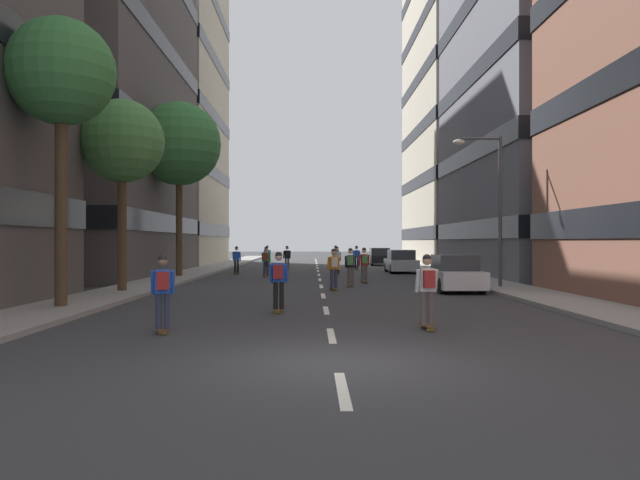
{
  "coord_description": "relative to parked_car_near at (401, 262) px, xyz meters",
  "views": [
    {
      "loc": [
        -0.43,
        -10.67,
        2.08
      ],
      "look_at": [
        0.0,
        22.33,
        2.16
      ],
      "focal_mm": 34.82,
      "sensor_mm": 36.0,
      "label": 1
    }
  ],
  "objects": [
    {
      "name": "building_left_far",
      "position": [
        -21.27,
        15.87,
        14.92
      ],
      "size": [
        13.1,
        17.55,
        31.06
      ],
      "color": "#B2A893",
      "rests_on": "ground_plane"
    },
    {
      "name": "street_tree_far",
      "position": [
        -13.51,
        -16.58,
        5.32
      ],
      "size": [
        3.31,
        3.31,
        7.59
      ],
      "color": "#4C3823",
      "rests_on": "sidewalk_left"
    },
    {
      "name": "lane_markings",
      "position": [
        -5.52,
        -0.16,
        -0.7
      ],
      "size": [
        0.16,
        67.2,
        0.01
      ],
      "color": "silver",
      "rests_on": "ground_plane"
    },
    {
      "name": "building_right_far",
      "position": [
        10.22,
        15.87,
        15.81
      ],
      "size": [
        13.1,
        18.39,
        32.84
      ],
      "color": "#BCB29E",
      "rests_on": "ground_plane"
    },
    {
      "name": "sidewalk_left",
      "position": [
        -13.51,
        2.5,
        -0.63
      ],
      "size": [
        2.53,
        81.07,
        0.14
      ],
      "primitive_type": "cube",
      "color": "gray",
      "rests_on": "ground_plane"
    },
    {
      "name": "street_tree_mid",
      "position": [
        -13.51,
        -22.58,
        6.41
      ],
      "size": [
        3.22,
        3.22,
        8.67
      ],
      "color": "#4C3823",
      "rests_on": "sidewalk_left"
    },
    {
      "name": "building_left_mid",
      "position": [
        -21.27,
        -3.43,
        10.01
      ],
      "size": [
        13.1,
        19.33,
        21.23
      ],
      "color": "#4C4744",
      "rests_on": "ground_plane"
    },
    {
      "name": "street_tree_near",
      "position": [
        -13.51,
        -6.0,
        6.91
      ],
      "size": [
        4.75,
        4.75,
        9.88
      ],
      "color": "#4C3823",
      "rests_on": "sidewalk_left"
    },
    {
      "name": "skater_4",
      "position": [
        -4.17,
        -12.76,
        0.32
      ],
      "size": [
        0.55,
        0.92,
        1.78
      ],
      "color": "brown",
      "rests_on": "ground_plane"
    },
    {
      "name": "parked_car_near",
      "position": [
        0.0,
        0.0,
        0.0
      ],
      "size": [
        1.82,
        4.4,
        1.52
      ],
      "color": "#B2B7BF",
      "rests_on": "ground_plane"
    },
    {
      "name": "skater_1",
      "position": [
        -3.33,
        -10.32,
        0.32
      ],
      "size": [
        0.55,
        0.91,
        1.78
      ],
      "color": "brown",
      "rests_on": "ground_plane"
    },
    {
      "name": "skater_3",
      "position": [
        -10.76,
        -1.78,
        0.29
      ],
      "size": [
        0.55,
        0.92,
        1.78
      ],
      "color": "brown",
      "rests_on": "ground_plane"
    },
    {
      "name": "skater_0",
      "position": [
        -4.41,
        -2.89,
        0.32
      ],
      "size": [
        0.55,
        0.91,
        1.78
      ],
      "color": "brown",
      "rests_on": "ground_plane"
    },
    {
      "name": "parked_car_mid",
      "position": [
        0.0,
        -15.46,
        0.0
      ],
      "size": [
        1.82,
        4.4,
        1.52
      ],
      "color": "silver",
      "rests_on": "ground_plane"
    },
    {
      "name": "parked_car_far",
      "position": [
        0.0,
        13.36,
        0.0
      ],
      "size": [
        1.82,
        4.4,
        1.52
      ],
      "color": "black",
      "rests_on": "ground_plane"
    },
    {
      "name": "skater_9",
      "position": [
        -7.72,
        2.9,
        0.32
      ],
      "size": [
        0.56,
        0.92,
        1.78
      ],
      "color": "brown",
      "rests_on": "ground_plane"
    },
    {
      "name": "sidewalk_right",
      "position": [
        2.47,
        2.5,
        -0.63
      ],
      "size": [
        2.53,
        81.07,
        0.14
      ],
      "primitive_type": "cube",
      "color": "gray",
      "rests_on": "ground_plane"
    },
    {
      "name": "skater_11",
      "position": [
        -4.09,
        7.35,
        0.32
      ],
      "size": [
        0.55,
        0.92,
        1.78
      ],
      "color": "brown",
      "rests_on": "ground_plane"
    },
    {
      "name": "skater_5",
      "position": [
        -9.43,
        6.74,
        0.32
      ],
      "size": [
        0.55,
        0.92,
        1.78
      ],
      "color": "brown",
      "rests_on": "ground_plane"
    },
    {
      "name": "ground_plane",
      "position": [
        -5.52,
        -1.18,
        -0.7
      ],
      "size": [
        176.87,
        176.87,
        0.0
      ],
      "primitive_type": "plane",
      "color": "#333335"
    },
    {
      "name": "streetlamp_right",
      "position": [
        1.85,
        -14.59,
        3.44
      ],
      "size": [
        2.13,
        0.3,
        6.5
      ],
      "color": "#3F3F44",
      "rests_on": "sidewalk_right"
    },
    {
      "name": "building_right_mid",
      "position": [
        10.22,
        -3.43,
        13.33
      ],
      "size": [
        13.1,
        18.31,
        27.88
      ],
      "color": "slate",
      "rests_on": "ground_plane"
    },
    {
      "name": "skater_8",
      "position": [
        -8.68,
        -4.62,
        0.32
      ],
      "size": [
        0.56,
        0.92,
        1.78
      ],
      "color": "brown",
      "rests_on": "ground_plane"
    },
    {
      "name": "skater_12",
      "position": [
        -5.02,
        -15.0,
        0.32
      ],
      "size": [
        0.56,
        0.92,
        1.78
      ],
      "color": "brown",
      "rests_on": "ground_plane"
    },
    {
      "name": "skater_7",
      "position": [
        -6.93,
        -23.19,
        0.32
      ],
      "size": [
        0.54,
        0.91,
        1.78
      ],
      "color": "brown",
      "rests_on": "ground_plane"
    },
    {
      "name": "skater_2",
      "position": [
        -9.34,
        -27.21,
        0.32
      ],
      "size": [
        0.57,
        0.92,
        1.78
      ],
      "color": "brown",
      "rests_on": "ground_plane"
    },
    {
      "name": "skater_10",
      "position": [
        -3.22,
        -26.72,
        0.32
      ],
      "size": [
        0.55,
        0.91,
        1.78
      ],
      "color": "brown",
      "rests_on": "ground_plane"
    },
    {
      "name": "skater_6",
      "position": [
        -2.67,
        4.25,
        0.29
      ],
      "size": [
        0.53,
        0.9,
        1.78
      ],
      "color": "brown",
      "rests_on": "ground_plane"
    }
  ]
}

